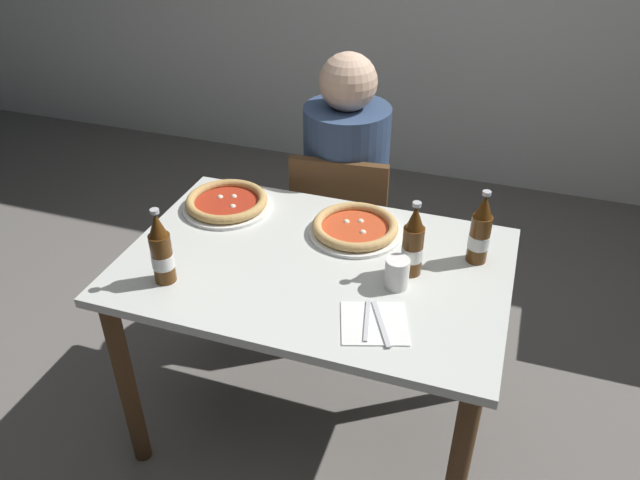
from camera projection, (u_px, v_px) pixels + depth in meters
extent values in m
plane|color=slate|center=(316.00, 421.00, 2.37)|extent=(8.00, 8.00, 0.00)
cube|color=silver|center=(315.00, 265.00, 1.96)|extent=(1.20, 0.80, 0.03)
cylinder|color=brown|center=(127.00, 384.00, 2.05)|extent=(0.06, 0.06, 0.72)
cylinder|color=brown|center=(457.00, 476.00, 1.76)|extent=(0.06, 0.06, 0.72)
cylinder|color=brown|center=(219.00, 268.00, 2.58)|extent=(0.06, 0.06, 0.72)
cylinder|color=brown|center=(484.00, 324.00, 2.29)|extent=(0.06, 0.06, 0.72)
cube|color=brown|center=(346.00, 231.00, 2.69)|extent=(0.44, 0.44, 0.04)
cube|color=brown|center=(338.00, 208.00, 2.42)|extent=(0.38, 0.07, 0.40)
cylinder|color=brown|center=(387.00, 256.00, 2.92)|extent=(0.04, 0.04, 0.41)
cylinder|color=brown|center=(317.00, 247.00, 2.99)|extent=(0.04, 0.04, 0.41)
cylinder|color=brown|center=(376.00, 301.00, 2.65)|extent=(0.04, 0.04, 0.41)
cylinder|color=brown|center=(299.00, 290.00, 2.71)|extent=(0.04, 0.04, 0.41)
cube|color=#2D3342|center=(343.00, 271.00, 2.79)|extent=(0.32, 0.28, 0.45)
cylinder|color=#33476B|center=(346.00, 172.00, 2.51)|extent=(0.34, 0.34, 0.55)
sphere|color=beige|center=(348.00, 82.00, 2.31)|extent=(0.22, 0.22, 0.22)
cylinder|color=white|center=(227.00, 206.00, 2.23)|extent=(0.32, 0.32, 0.01)
cylinder|color=#AD2D19|center=(227.00, 203.00, 2.22)|extent=(0.23, 0.23, 0.01)
torus|color=tan|center=(227.00, 201.00, 2.22)|extent=(0.29, 0.29, 0.03)
sphere|color=silver|center=(220.00, 198.00, 2.25)|extent=(0.02, 0.02, 0.02)
sphere|color=silver|center=(233.00, 207.00, 2.20)|extent=(0.02, 0.02, 0.02)
sphere|color=silver|center=(234.00, 197.00, 2.25)|extent=(0.02, 0.02, 0.02)
cylinder|color=white|center=(355.00, 231.00, 2.09)|extent=(0.31, 0.31, 0.01)
cylinder|color=#CC4723|center=(355.00, 229.00, 2.08)|extent=(0.22, 0.22, 0.01)
torus|color=tan|center=(355.00, 226.00, 2.08)|extent=(0.29, 0.29, 0.03)
sphere|color=silver|center=(346.00, 223.00, 2.11)|extent=(0.02, 0.02, 0.02)
sphere|color=silver|center=(363.00, 233.00, 2.06)|extent=(0.02, 0.02, 0.02)
sphere|color=silver|center=(361.00, 222.00, 2.11)|extent=(0.02, 0.02, 0.02)
cylinder|color=#512D0F|center=(412.00, 251.00, 1.86)|extent=(0.06, 0.06, 0.16)
cone|color=#512D0F|center=(416.00, 217.00, 1.80)|extent=(0.05, 0.05, 0.07)
cylinder|color=#B7B7BC|center=(417.00, 204.00, 1.77)|extent=(0.03, 0.03, 0.01)
cylinder|color=white|center=(412.00, 253.00, 1.87)|extent=(0.07, 0.07, 0.04)
cylinder|color=#512D0F|center=(479.00, 239.00, 1.92)|extent=(0.06, 0.06, 0.16)
cone|color=#512D0F|center=(485.00, 206.00, 1.85)|extent=(0.05, 0.05, 0.07)
cylinder|color=#B7B7BC|center=(487.00, 193.00, 1.83)|extent=(0.03, 0.03, 0.01)
cylinder|color=white|center=(479.00, 241.00, 1.92)|extent=(0.07, 0.07, 0.04)
cylinder|color=#512D0F|center=(163.00, 258.00, 1.83)|extent=(0.06, 0.06, 0.16)
cone|color=#512D0F|center=(157.00, 224.00, 1.77)|extent=(0.05, 0.05, 0.07)
cylinder|color=#B7B7BC|center=(154.00, 211.00, 1.74)|extent=(0.03, 0.03, 0.01)
cylinder|color=white|center=(163.00, 260.00, 1.84)|extent=(0.07, 0.07, 0.04)
cube|color=white|center=(374.00, 323.00, 1.71)|extent=(0.23, 0.23, 0.00)
cube|color=silver|center=(381.00, 323.00, 1.70)|extent=(0.10, 0.18, 0.00)
cube|color=silver|center=(367.00, 320.00, 1.71)|extent=(0.05, 0.17, 0.00)
cylinder|color=white|center=(397.00, 273.00, 1.82)|extent=(0.07, 0.07, 0.09)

